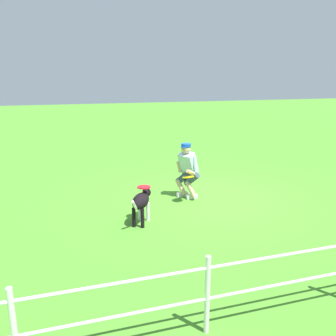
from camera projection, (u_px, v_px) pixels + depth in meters
The scene contains 5 objects.
ground_plane at pixel (215, 200), 8.16m from camera, with size 60.00×60.00×0.00m, color #4B902A.
person at pixel (187, 169), 8.13m from camera, with size 0.55×0.71×1.29m.
dog at pixel (142, 201), 6.78m from camera, with size 0.58×0.88×0.63m.
frisbee_flying at pixel (144, 187), 6.83m from camera, with size 0.26×0.26×0.02m, color red.
frisbee_held at pixel (188, 177), 7.78m from camera, with size 0.26×0.26×0.02m, color yellow.
Camera 1 is at (3.34, 7.04, 2.77)m, focal length 37.90 mm.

